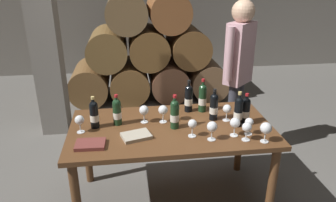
# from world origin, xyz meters

# --- Properties ---
(ground_plane) EXTENTS (14.00, 14.00, 0.00)m
(ground_plane) POSITION_xyz_m (0.00, 0.00, 0.00)
(ground_plane) COLOR #66635E
(cellar_back_wall) EXTENTS (10.00, 0.24, 2.80)m
(cellar_back_wall) POSITION_xyz_m (0.00, 4.20, 1.40)
(cellar_back_wall) COLOR gray
(cellar_back_wall) RESTS_ON ground_plane
(barrel_stack) EXTENTS (2.49, 0.90, 1.69)m
(barrel_stack) POSITION_xyz_m (-0.00, 2.60, 0.72)
(barrel_stack) COLOR brown
(barrel_stack) RESTS_ON ground_plane
(stone_pillar) EXTENTS (0.32, 0.32, 2.60)m
(stone_pillar) POSITION_xyz_m (-1.30, 1.60, 1.30)
(stone_pillar) COLOR gray
(stone_pillar) RESTS_ON ground_plane
(dining_table) EXTENTS (1.70, 0.90, 0.76)m
(dining_table) POSITION_xyz_m (0.00, 0.00, 0.67)
(dining_table) COLOR brown
(dining_table) RESTS_ON ground_plane
(wine_bottle_0) EXTENTS (0.07, 0.07, 0.31)m
(wine_bottle_0) POSITION_xyz_m (0.56, -0.06, 0.89)
(wine_bottle_0) COLOR black
(wine_bottle_0) RESTS_ON dining_table
(wine_bottle_1) EXTENTS (0.07, 0.07, 0.32)m
(wine_bottle_1) POSITION_xyz_m (0.33, 0.28, 0.90)
(wine_bottle_1) COLOR #19381E
(wine_bottle_1) RESTS_ON dining_table
(wine_bottle_2) EXTENTS (0.07, 0.07, 0.29)m
(wine_bottle_2) POSITION_xyz_m (0.03, -0.03, 0.89)
(wine_bottle_2) COLOR #19381E
(wine_bottle_2) RESTS_ON dining_table
(wine_bottle_3) EXTENTS (0.07, 0.07, 0.27)m
(wine_bottle_3) POSITION_xyz_m (-0.45, 0.10, 0.88)
(wine_bottle_3) COLOR #19381E
(wine_bottle_3) RESTS_ON dining_table
(wine_bottle_4) EXTENTS (0.07, 0.07, 0.29)m
(wine_bottle_4) POSITION_xyz_m (0.39, 0.09, 0.88)
(wine_bottle_4) COLOR black
(wine_bottle_4) RESTS_ON dining_table
(wine_bottle_5) EXTENTS (0.07, 0.07, 0.28)m
(wine_bottle_5) POSITION_xyz_m (-0.63, 0.07, 0.88)
(wine_bottle_5) COLOR black
(wine_bottle_5) RESTS_ON dining_table
(wine_bottle_6) EXTENTS (0.07, 0.07, 0.30)m
(wine_bottle_6) POSITION_xyz_m (0.20, 0.29, 0.89)
(wine_bottle_6) COLOR black
(wine_bottle_6) RESTS_ON dining_table
(wine_bottle_7) EXTENTS (0.07, 0.07, 0.27)m
(wine_bottle_7) POSITION_xyz_m (0.64, -0.01, 0.88)
(wine_bottle_7) COLOR black
(wine_bottle_7) RESTS_ON dining_table
(wine_glass_0) EXTENTS (0.07, 0.07, 0.15)m
(wine_glass_0) POSITION_xyz_m (0.14, -0.19, 0.86)
(wine_glass_0) COLOR white
(wine_glass_0) RESTS_ON dining_table
(wine_glass_1) EXTENTS (0.08, 0.08, 0.15)m
(wine_glass_1) POSITION_xyz_m (0.50, 0.05, 0.87)
(wine_glass_1) COLOR white
(wine_glass_1) RESTS_ON dining_table
(wine_glass_2) EXTENTS (0.08, 0.08, 0.16)m
(wine_glass_2) POSITION_xyz_m (-0.22, 0.11, 0.87)
(wine_glass_2) COLOR white
(wine_glass_2) RESTS_ON dining_table
(wine_glass_3) EXTENTS (0.08, 0.08, 0.15)m
(wine_glass_3) POSITION_xyz_m (-0.74, -0.01, 0.87)
(wine_glass_3) COLOR white
(wine_glass_3) RESTS_ON dining_table
(wine_glass_4) EXTENTS (0.08, 0.08, 0.16)m
(wine_glass_4) POSITION_xyz_m (-0.06, 0.09, 0.87)
(wine_glass_4) COLOR white
(wine_glass_4) RESTS_ON dining_table
(wine_glass_5) EXTENTS (0.07, 0.07, 0.14)m
(wine_glass_5) POSITION_xyz_m (0.59, -0.22, 0.86)
(wine_glass_5) COLOR white
(wine_glass_5) RESTS_ON dining_table
(wine_glass_6) EXTENTS (0.08, 0.08, 0.15)m
(wine_glass_6) POSITION_xyz_m (0.54, -0.30, 0.87)
(wine_glass_6) COLOR white
(wine_glass_6) RESTS_ON dining_table
(wine_glass_7) EXTENTS (0.08, 0.08, 0.16)m
(wine_glass_7) POSITION_xyz_m (0.28, -0.27, 0.87)
(wine_glass_7) COLOR white
(wine_glass_7) RESTS_ON dining_table
(wine_glass_8) EXTENTS (0.08, 0.08, 0.16)m
(wine_glass_8) POSITION_xyz_m (0.48, -0.22, 0.87)
(wine_glass_8) COLOR white
(wine_glass_8) RESTS_ON dining_table
(wine_glass_9) EXTENTS (0.09, 0.09, 0.16)m
(wine_glass_9) POSITION_xyz_m (0.68, -0.35, 0.87)
(wine_glass_9) COLOR white
(wine_glass_9) RESTS_ON dining_table
(wine_glass_10) EXTENTS (0.08, 0.08, 0.15)m
(wine_glass_10) POSITION_xyz_m (0.05, 0.12, 0.87)
(wine_glass_10) COLOR white
(wine_glass_10) RESTS_ON dining_table
(tasting_notebook) EXTENTS (0.26, 0.22, 0.03)m
(tasting_notebook) POSITION_xyz_m (-0.30, -0.15, 0.77)
(tasting_notebook) COLOR #B2A893
(tasting_notebook) RESTS_ON dining_table
(leather_ledger) EXTENTS (0.23, 0.17, 0.03)m
(leather_ledger) POSITION_xyz_m (-0.65, -0.24, 0.77)
(leather_ledger) COLOR brown
(leather_ledger) RESTS_ON dining_table
(sommelier_presenting) EXTENTS (0.39, 0.36, 1.72)m
(sommelier_presenting) POSITION_xyz_m (0.82, 0.75, 1.04)
(sommelier_presenting) COLOR #383842
(sommelier_presenting) RESTS_ON ground_plane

